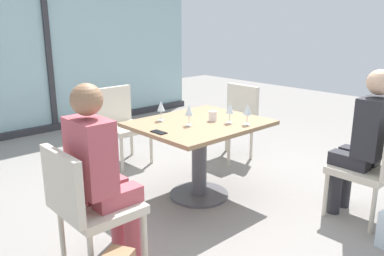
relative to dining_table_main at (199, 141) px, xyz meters
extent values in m
plane|color=gray|center=(0.00, 0.00, -0.54)|extent=(12.00, 12.00, 0.00)
cube|color=#92B7BC|center=(0.00, 3.20, 0.81)|extent=(5.18, 0.03, 2.70)
cube|color=#2D2D33|center=(0.00, 3.17, 0.81)|extent=(0.08, 0.06, 2.70)
cube|color=#2D2D33|center=(0.00, 3.17, -0.49)|extent=(5.18, 0.10, 0.10)
cube|color=#997551|center=(0.00, 0.00, 0.17)|extent=(1.14, 0.95, 0.04)
cylinder|color=#4C4C51|center=(0.00, 0.00, -0.19)|extent=(0.14, 0.14, 0.69)
cylinder|color=#4C4C51|center=(0.00, 0.00, -0.53)|extent=(0.56, 0.56, 0.02)
cube|color=beige|center=(0.71, -1.22, -0.12)|extent=(0.46, 0.46, 0.06)
cylinder|color=beige|center=(0.91, -1.02, -0.35)|extent=(0.04, 0.04, 0.39)
cylinder|color=beige|center=(0.51, -1.02, -0.35)|extent=(0.04, 0.04, 0.39)
cylinder|color=beige|center=(0.51, -1.42, -0.35)|extent=(0.04, 0.04, 0.39)
cube|color=beige|center=(-1.23, -0.35, -0.12)|extent=(0.46, 0.46, 0.06)
cube|color=beige|center=(-1.48, -0.35, 0.12)|extent=(0.05, 0.46, 0.42)
cylinder|color=beige|center=(-1.03, -0.55, -0.35)|extent=(0.04, 0.04, 0.39)
cylinder|color=beige|center=(-1.03, -0.15, -0.35)|extent=(0.04, 0.04, 0.39)
cylinder|color=beige|center=(-1.43, -0.15, -0.35)|extent=(0.04, 0.04, 0.39)
cube|color=beige|center=(0.97, 0.52, -0.12)|extent=(0.46, 0.46, 0.06)
cube|color=beige|center=(1.22, 0.52, 0.12)|extent=(0.05, 0.46, 0.42)
cylinder|color=beige|center=(0.77, 0.72, -0.35)|extent=(0.04, 0.04, 0.39)
cylinder|color=beige|center=(0.77, 0.32, -0.35)|extent=(0.04, 0.04, 0.39)
cylinder|color=beige|center=(1.17, 0.72, -0.35)|extent=(0.04, 0.04, 0.39)
cylinder|color=beige|center=(1.17, 0.32, -0.35)|extent=(0.04, 0.04, 0.39)
cube|color=beige|center=(0.00, 1.22, -0.12)|extent=(0.46, 0.46, 0.06)
cube|color=beige|center=(0.00, 1.47, 0.12)|extent=(0.46, 0.05, 0.42)
cylinder|color=beige|center=(-0.20, 1.02, -0.35)|extent=(0.04, 0.04, 0.39)
cylinder|color=beige|center=(0.20, 1.02, -0.35)|extent=(0.04, 0.04, 0.39)
cylinder|color=beige|center=(-0.20, 1.42, -0.35)|extent=(0.04, 0.04, 0.39)
cylinder|color=beige|center=(0.20, 1.42, -0.35)|extent=(0.04, 0.04, 0.39)
cylinder|color=#28282D|center=(0.80, -1.04, -0.32)|extent=(0.11, 0.11, 0.45)
cube|color=#28282D|center=(0.80, -1.14, -0.04)|extent=(0.13, 0.32, 0.11)
cylinder|color=#28282D|center=(0.62, -1.04, -0.32)|extent=(0.11, 0.11, 0.45)
cube|color=#28282D|center=(0.62, -1.14, -0.04)|extent=(0.13, 0.32, 0.11)
cube|color=#28282D|center=(0.71, -1.27, 0.26)|extent=(0.34, 0.20, 0.48)
sphere|color=#D8AD8C|center=(0.71, -1.27, 0.62)|extent=(0.20, 0.20, 0.20)
cylinder|color=#B24C56|center=(-1.06, -0.44, -0.32)|extent=(0.11, 0.11, 0.45)
cube|color=#B24C56|center=(-1.15, -0.44, -0.04)|extent=(0.32, 0.13, 0.11)
cylinder|color=#B24C56|center=(-1.06, -0.26, -0.32)|extent=(0.11, 0.11, 0.45)
cube|color=#B24C56|center=(-1.15, -0.26, -0.04)|extent=(0.32, 0.13, 0.11)
cube|color=#B24C56|center=(-1.28, -0.35, 0.26)|extent=(0.20, 0.34, 0.48)
sphere|color=#936B4C|center=(-1.28, -0.35, 0.62)|extent=(0.20, 0.20, 0.20)
cylinder|color=silver|center=(0.17, -0.21, 0.19)|extent=(0.06, 0.06, 0.00)
cylinder|color=silver|center=(0.17, -0.21, 0.24)|extent=(0.01, 0.01, 0.08)
cone|color=silver|center=(0.17, -0.21, 0.33)|extent=(0.07, 0.07, 0.09)
cylinder|color=silver|center=(-0.15, -0.03, 0.19)|extent=(0.06, 0.06, 0.00)
cylinder|color=silver|center=(-0.15, -0.03, 0.24)|extent=(0.01, 0.01, 0.08)
cone|color=silver|center=(-0.15, -0.03, 0.33)|extent=(0.07, 0.07, 0.09)
cylinder|color=silver|center=(0.24, -0.36, 0.19)|extent=(0.06, 0.06, 0.00)
cylinder|color=silver|center=(0.24, -0.36, 0.24)|extent=(0.01, 0.01, 0.08)
cone|color=silver|center=(0.24, -0.36, 0.33)|extent=(0.07, 0.07, 0.09)
cylinder|color=silver|center=(-0.23, 0.27, 0.19)|extent=(0.06, 0.06, 0.00)
cylinder|color=silver|center=(-0.23, 0.27, 0.24)|extent=(0.01, 0.01, 0.08)
cone|color=silver|center=(-0.23, 0.27, 0.33)|extent=(0.07, 0.07, 0.09)
cylinder|color=white|center=(0.11, -0.06, 0.23)|extent=(0.08, 0.08, 0.09)
cube|color=black|center=(-0.49, -0.03, 0.19)|extent=(0.07, 0.15, 0.01)
camera|label=1|loc=(-2.40, -2.49, 1.09)|focal=36.80mm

